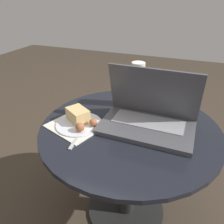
{
  "coord_description": "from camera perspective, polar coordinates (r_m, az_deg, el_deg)",
  "views": [
    {
      "loc": [
        0.2,
        -0.71,
        0.99
      ],
      "look_at": [
        -0.06,
        -0.04,
        0.58
      ],
      "focal_mm": 35.0,
      "sensor_mm": 36.0,
      "label": 1
    }
  ],
  "objects": [
    {
      "name": "ground_plane",
      "position": [
        1.23,
        3.62,
        -23.94
      ],
      "size": [
        6.0,
        6.0,
        0.0
      ],
      "primitive_type": "plane",
      "color": "#382D23"
    },
    {
      "name": "table",
      "position": [
        0.96,
        4.32,
        -10.45
      ],
      "size": [
        0.72,
        0.72,
        0.51
      ],
      "color": "black",
      "rests_on": "ground_plane"
    },
    {
      "name": "napkin",
      "position": [
        0.88,
        -10.3,
        -3.97
      ],
      "size": [
        0.23,
        0.2,
        0.0
      ],
      "color": "silver",
      "rests_on": "table"
    },
    {
      "name": "laptop",
      "position": [
        0.86,
        9.54,
        -0.95
      ],
      "size": [
        0.36,
        0.23,
        0.23
      ],
      "color": "#47474C",
      "rests_on": "table"
    },
    {
      "name": "beer_glass",
      "position": [
        1.0,
        6.61,
        7.09
      ],
      "size": [
        0.06,
        0.06,
        0.21
      ],
      "color": "gold",
      "rests_on": "table"
    },
    {
      "name": "snack_plate",
      "position": [
        0.89,
        -8.55,
        -2.11
      ],
      "size": [
        0.19,
        0.19,
        0.06
      ],
      "color": "silver",
      "rests_on": "table"
    },
    {
      "name": "fork",
      "position": [
        0.83,
        -8.51,
        -5.75
      ],
      "size": [
        0.04,
        0.16,
        0.0
      ],
      "color": "#B2B2B7",
      "rests_on": "table"
    }
  ]
}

